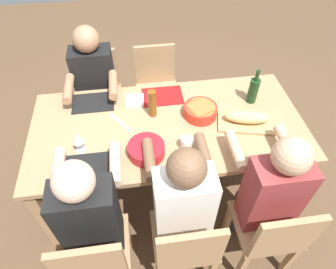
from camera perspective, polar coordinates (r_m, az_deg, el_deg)
The scene contains 25 objects.
ground_plane at distance 2.73m, azimuth 0.00°, elevation -8.92°, with size 8.00×8.00×0.00m, color brown.
dining_table at distance 2.21m, azimuth 0.00°, elevation 0.60°, with size 1.99×0.95×0.74m.
chair_near_right at distance 2.07m, azimuth 19.31°, elevation -17.55°, with size 0.40×0.40×0.85m.
diner_near_right at distance 1.96m, azimuth 18.94°, elevation -10.14°, with size 0.41×0.53×1.20m.
chair_near_left at distance 1.96m, azimuth -13.71°, elevation -22.16°, with size 0.40×0.40×0.85m.
diner_near_left at distance 1.84m, azimuth -14.79°, elevation -14.43°, with size 0.41×0.53×1.20m.
chair_far_center at distance 2.92m, azimuth -2.23°, elevation 9.55°, with size 0.40×0.40×0.85m.
chair_near_center at distance 1.94m, azimuth 3.53°, elevation -20.57°, with size 0.40×0.40×0.85m.
diner_near_center at distance 1.82m, azimuth 2.77°, elevation -12.75°, with size 0.41×0.53×1.20m.
chair_far_left at distance 2.93m, azimuth -13.03°, elevation 8.39°, with size 0.40×0.40×0.85m.
diner_far_left at distance 2.65m, azimuth -13.87°, elevation 9.49°, with size 0.41×0.53×1.20m.
serving_bowl_greens at distance 1.94m, azimuth -4.20°, elevation -2.85°, with size 0.24×0.24×0.08m.
serving_bowl_fruit at distance 2.20m, azimuth 6.27°, elevation 4.61°, with size 0.24×0.24×0.09m.
cutting_board at distance 2.23m, azimuth 14.73°, elevation 2.26°, with size 0.40×0.22×0.02m, color tan.
bread_loaf at distance 2.19m, azimuth 15.00°, elevation 3.27°, with size 0.32×0.11×0.09m, color tan.
wine_bottle at distance 2.36m, azimuth 16.14°, elevation 8.24°, with size 0.08×0.08×0.29m.
beer_bottle at distance 2.16m, azimuth -3.04°, elevation 6.00°, with size 0.06×0.06×0.22m, color brown.
wine_glass at distance 1.99m, azimuth -17.06°, elevation -0.73°, with size 0.08×0.08×0.17m.
fork_near_right at distance 2.03m, azimuth 12.73°, elevation -3.12°, with size 0.02×0.17×0.01m, color silver.
placemat_near_left at distance 1.96m, azimuth -14.74°, elevation -6.14°, with size 0.32×0.23×0.01m, color black.
placemat_far_center at distance 2.38m, azimuth -1.07°, elevation 7.41°, with size 0.32×0.23×0.01m, color maroon.
cup_near_center at distance 1.98m, azimuth 3.64°, elevation -1.69°, with size 0.08×0.08×0.09m, color white.
placemat_far_left at distance 2.40m, azimuth -14.23°, elevation 6.00°, with size 0.32×0.23×0.01m, color black.
carving_knife at distance 2.19m, azimuth -9.28°, elevation 2.36°, with size 0.23×0.02×0.01m, color silver.
napkin_stack at distance 2.34m, azimuth -6.44°, elevation 6.55°, with size 0.14×0.14×0.02m, color white.
Camera 1 is at (-0.21, -1.49, 2.28)m, focal length 31.60 mm.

